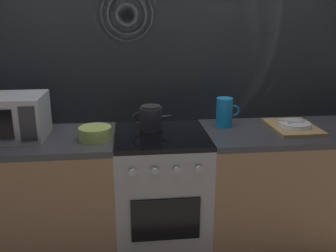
{
  "coord_description": "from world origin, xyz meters",
  "views": [
    {
      "loc": [
        -0.2,
        -2.24,
        1.64
      ],
      "look_at": [
        0.05,
        0.0,
        0.95
      ],
      "focal_mm": 39.12,
      "sensor_mm": 36.0,
      "label": 1
    }
  ],
  "objects_px": {
    "microwave": "(7,117)",
    "kettle": "(151,118)",
    "pitcher": "(225,112)",
    "stove_unit": "(161,196)",
    "dish_pile": "(293,126)",
    "mixing_bowl": "(95,133)"
  },
  "relations": [
    {
      "from": "microwave",
      "to": "dish_pile",
      "type": "relative_size",
      "value": 1.15
    },
    {
      "from": "mixing_bowl",
      "to": "dish_pile",
      "type": "height_order",
      "value": "mixing_bowl"
    },
    {
      "from": "mixing_bowl",
      "to": "kettle",
      "type": "bearing_deg",
      "value": 24.21
    },
    {
      "from": "stove_unit",
      "to": "dish_pile",
      "type": "height_order",
      "value": "dish_pile"
    },
    {
      "from": "microwave",
      "to": "kettle",
      "type": "relative_size",
      "value": 1.62
    },
    {
      "from": "stove_unit",
      "to": "kettle",
      "type": "distance_m",
      "value": 0.54
    },
    {
      "from": "pitcher",
      "to": "stove_unit",
      "type": "bearing_deg",
      "value": -165.58
    },
    {
      "from": "stove_unit",
      "to": "mixing_bowl",
      "type": "relative_size",
      "value": 4.5
    },
    {
      "from": "dish_pile",
      "to": "microwave",
      "type": "bearing_deg",
      "value": 179.78
    },
    {
      "from": "mixing_bowl",
      "to": "pitcher",
      "type": "relative_size",
      "value": 1.0
    },
    {
      "from": "pitcher",
      "to": "dish_pile",
      "type": "bearing_deg",
      "value": -12.45
    },
    {
      "from": "stove_unit",
      "to": "dish_pile",
      "type": "distance_m",
      "value": 1.01
    },
    {
      "from": "stove_unit",
      "to": "kettle",
      "type": "bearing_deg",
      "value": 121.62
    },
    {
      "from": "microwave",
      "to": "mixing_bowl",
      "type": "relative_size",
      "value": 2.3
    },
    {
      "from": "microwave",
      "to": "kettle",
      "type": "distance_m",
      "value": 0.9
    },
    {
      "from": "stove_unit",
      "to": "kettle",
      "type": "height_order",
      "value": "kettle"
    },
    {
      "from": "kettle",
      "to": "dish_pile",
      "type": "height_order",
      "value": "kettle"
    },
    {
      "from": "pitcher",
      "to": "dish_pile",
      "type": "height_order",
      "value": "pitcher"
    },
    {
      "from": "microwave",
      "to": "pitcher",
      "type": "xyz_separation_m",
      "value": [
        1.4,
        0.09,
        -0.03
      ]
    },
    {
      "from": "stove_unit",
      "to": "mixing_bowl",
      "type": "xyz_separation_m",
      "value": [
        -0.41,
        -0.07,
        0.49
      ]
    },
    {
      "from": "pitcher",
      "to": "dish_pile",
      "type": "distance_m",
      "value": 0.47
    },
    {
      "from": "microwave",
      "to": "kettle",
      "type": "bearing_deg",
      "value": 4.46
    }
  ]
}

